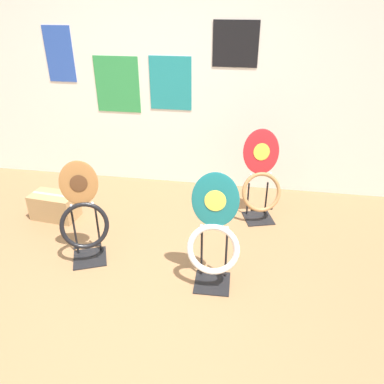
{
  "coord_description": "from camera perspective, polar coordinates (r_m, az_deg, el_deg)",
  "views": [
    {
      "loc": [
        0.88,
        -1.83,
        2.06
      ],
      "look_at": [
        0.4,
        0.97,
        0.55
      ],
      "focal_mm": 35.0,
      "sensor_mm": 36.0,
      "label": 1
    }
  ],
  "objects": [
    {
      "name": "wall_back",
      "position": [
        4.26,
        -2.55,
        17.69
      ],
      "size": [
        8.0,
        0.07,
        2.6
      ],
      "color": "silver",
      "rests_on": "ground_plane"
    },
    {
      "name": "storage_box",
      "position": [
        4.09,
        -20.2,
        -2.01
      ],
      "size": [
        0.48,
        0.3,
        0.27
      ],
      "color": "#A37F51",
      "rests_on": "ground_plane"
    },
    {
      "name": "toilet_seat_display_teal_sax",
      "position": [
        2.84,
        3.32,
        -7.3
      ],
      "size": [
        0.41,
        0.29,
        0.95
      ],
      "color": "black",
      "rests_on": "ground_plane"
    },
    {
      "name": "toilet_seat_display_crimson_swirl",
      "position": [
        3.76,
        10.47,
        1.45
      ],
      "size": [
        0.44,
        0.38,
        0.92
      ],
      "color": "black",
      "rests_on": "ground_plane"
    },
    {
      "name": "toilet_seat_display_woodgrain",
      "position": [
        3.23,
        -16.19,
        -3.79
      ],
      "size": [
        0.43,
        0.37,
        0.9
      ],
      "color": "black",
      "rests_on": "ground_plane"
    },
    {
      "name": "ground_plane",
      "position": [
        2.9,
        -11.68,
        -18.16
      ],
      "size": [
        14.0,
        14.0,
        0.0
      ],
      "primitive_type": "plane",
      "color": "#8E6642"
    }
  ]
}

